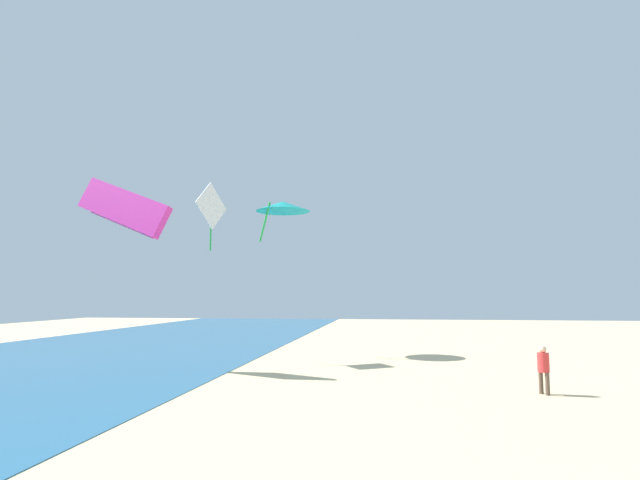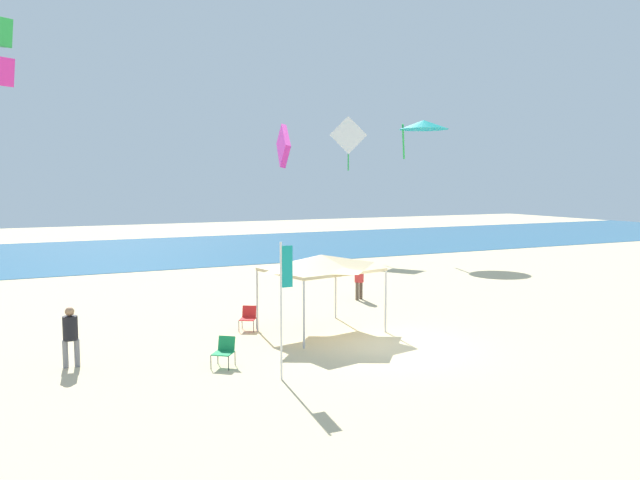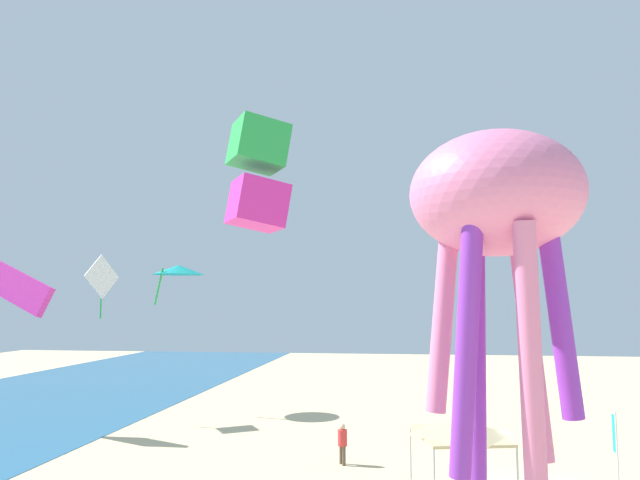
% 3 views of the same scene
% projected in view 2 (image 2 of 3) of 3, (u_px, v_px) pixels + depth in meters
% --- Properties ---
extents(ground, '(120.00, 120.00, 0.10)m').
position_uv_depth(ground, '(390.00, 348.00, 19.65)').
color(ground, beige).
extents(ocean_strip, '(120.00, 21.00, 0.02)m').
position_uv_depth(ocean_strip, '(177.00, 250.00, 47.04)').
color(ocean_strip, '#28668E').
rests_on(ocean_strip, ground).
extents(canopy_tent, '(4.06, 3.51, 2.70)m').
position_uv_depth(canopy_tent, '(321.00, 263.00, 21.33)').
color(canopy_tent, '#B7B7BC').
rests_on(canopy_tent, ground).
extents(folding_chair_left_of_tent, '(0.79, 0.81, 0.82)m').
position_uv_depth(folding_chair_left_of_tent, '(224.00, 350.00, 17.52)').
color(folding_chair_left_of_tent, black).
rests_on(folding_chair_left_of_tent, ground).
extents(folding_chair_right_of_tent, '(0.76, 0.80, 0.82)m').
position_uv_depth(folding_chair_right_of_tent, '(248.00, 316.00, 21.83)').
color(folding_chair_right_of_tent, black).
rests_on(folding_chair_right_of_tent, ground).
extents(banner_flag, '(0.36, 0.06, 3.66)m').
position_uv_depth(banner_flag, '(283.00, 297.00, 16.17)').
color(banner_flag, silver).
rests_on(banner_flag, ground).
extents(person_kite_handler, '(0.46, 0.41, 1.72)m').
position_uv_depth(person_kite_handler, '(70.00, 332.00, 17.36)').
color(person_kite_handler, slate).
rests_on(person_kite_handler, ground).
extents(person_far_stroller, '(0.42, 0.41, 1.71)m').
position_uv_depth(person_far_stroller, '(359.00, 277.00, 27.31)').
color(person_far_stroller, brown).
rests_on(person_far_stroller, ground).
extents(kite_diamond_white, '(2.54, 0.94, 3.82)m').
position_uv_depth(kite_diamond_white, '(348.00, 137.00, 43.43)').
color(kite_diamond_white, white).
extents(kite_parafoil_magenta, '(2.23, 5.65, 3.48)m').
position_uv_depth(kite_parafoil_magenta, '(283.00, 146.00, 44.79)').
color(kite_parafoil_magenta, '#E02D9E').
extents(kite_delta_teal, '(4.77, 4.77, 2.63)m').
position_uv_depth(kite_delta_teal, '(424.00, 125.00, 42.27)').
color(kite_delta_teal, teal).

